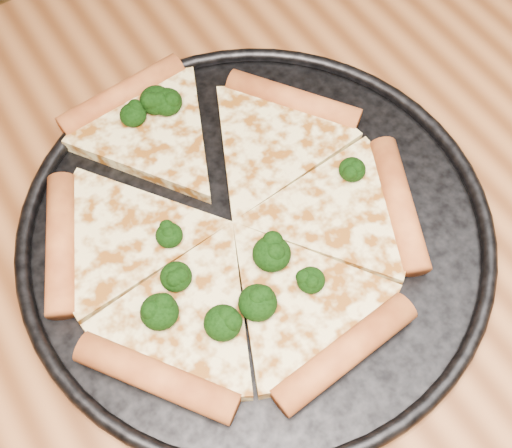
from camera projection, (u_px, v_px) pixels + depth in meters
dining_table at (213, 386)px, 0.62m from camera, size 1.20×0.90×0.75m
pizza_pan at (256, 229)px, 0.58m from camera, size 0.41×0.41×0.02m
pizza at (229, 219)px, 0.58m from camera, size 0.34×0.35×0.02m
broccoli_florets at (211, 223)px, 0.56m from camera, size 0.23×0.25×0.02m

